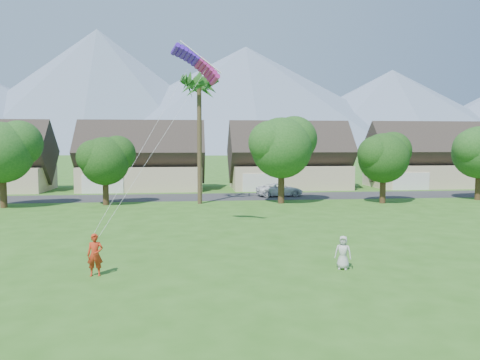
{
  "coord_description": "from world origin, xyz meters",
  "views": [
    {
      "loc": [
        -2.88,
        -17.19,
        6.01
      ],
      "look_at": [
        0.0,
        10.0,
        3.8
      ],
      "focal_mm": 35.0,
      "sensor_mm": 36.0,
      "label": 1
    }
  ],
  "objects": [
    {
      "name": "parafoil_kite",
      "position": [
        -2.38,
        13.52,
        11.19
      ],
      "size": [
        3.47,
        1.17,
        0.5
      ],
      "rotation": [
        0.0,
        0.0,
        0.11
      ],
      "color": "#4F1CD5",
      "rests_on": "ground"
    },
    {
      "name": "tree_row",
      "position": [
        -1.14,
        27.92,
        4.89
      ],
      "size": [
        62.27,
        6.67,
        8.45
      ],
      "color": "#47301C",
      "rests_on": "ground"
    },
    {
      "name": "fan_palm",
      "position": [
        -2.0,
        28.5,
        11.8
      ],
      "size": [
        3.0,
        3.0,
        13.8
      ],
      "color": "#4C3D26",
      "rests_on": "ground"
    },
    {
      "name": "parked_car",
      "position": [
        7.01,
        34.0,
        0.72
      ],
      "size": [
        5.47,
        3.04,
        1.45
      ],
      "primitive_type": "imported",
      "rotation": [
        0.0,
        0.0,
        1.7
      ],
      "color": "white",
      "rests_on": "ground"
    },
    {
      "name": "mountain_ridge",
      "position": [
        10.4,
        260.0,
        29.07
      ],
      "size": [
        540.0,
        240.0,
        70.0
      ],
      "color": "slate",
      "rests_on": "ground"
    },
    {
      "name": "watcher",
      "position": [
        4.27,
        3.95,
        0.8
      ],
      "size": [
        0.92,
        0.79,
        1.6
      ],
      "primitive_type": "imported",
      "rotation": [
        0.0,
        0.0,
        -0.44
      ],
      "color": "#BBBCB7",
      "rests_on": "ground"
    },
    {
      "name": "street",
      "position": [
        0.0,
        34.0,
        0.01
      ],
      "size": [
        90.0,
        7.0,
        0.01
      ],
      "primitive_type": "cube",
      "color": "#2D2D30",
      "rests_on": "ground"
    },
    {
      "name": "ground",
      "position": [
        0.0,
        0.0,
        0.0
      ],
      "size": [
        500.0,
        500.0,
        0.0
      ],
      "primitive_type": "plane",
      "color": "#2D6019",
      "rests_on": "ground"
    },
    {
      "name": "kite_flyer",
      "position": [
        -7.19,
        4.04,
        0.96
      ],
      "size": [
        0.72,
        0.48,
        1.92
      ],
      "primitive_type": "imported",
      "rotation": [
        0.0,
        0.0,
        0.03
      ],
      "color": "#B52D14",
      "rests_on": "ground"
    },
    {
      "name": "houses_row",
      "position": [
        0.49,
        42.99,
        3.44
      ],
      "size": [
        72.75,
        8.19,
        8.86
      ],
      "color": "beige",
      "rests_on": "ground"
    }
  ]
}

